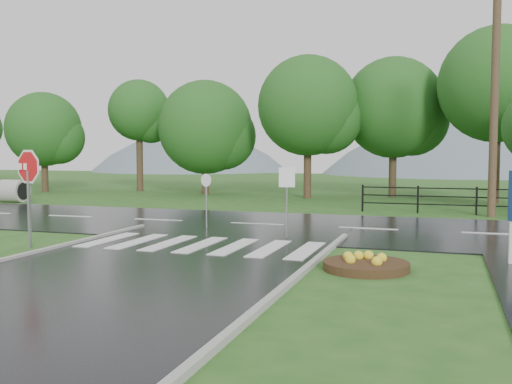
% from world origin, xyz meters
% --- Properties ---
extents(ground, '(120.00, 120.00, 0.00)m').
position_xyz_m(ground, '(0.00, 0.00, 0.00)').
color(ground, '#29581D').
rests_on(ground, ground).
extents(main_road, '(90.00, 8.00, 0.04)m').
position_xyz_m(main_road, '(0.00, 10.00, 0.00)').
color(main_road, black).
rests_on(main_road, ground).
extents(crosswalk, '(6.50, 2.80, 0.02)m').
position_xyz_m(crosswalk, '(0.00, 5.00, 0.06)').
color(crosswalk, silver).
rests_on(crosswalk, ground).
extents(fence_west, '(9.58, 0.08, 1.20)m').
position_xyz_m(fence_west, '(7.75, 16.00, 0.72)').
color(fence_west, black).
rests_on(fence_west, ground).
extents(hills, '(102.00, 48.00, 48.00)m').
position_xyz_m(hills, '(3.49, 65.00, -15.54)').
color(hills, slate).
rests_on(hills, ground).
extents(treeline, '(83.20, 5.20, 10.00)m').
position_xyz_m(treeline, '(1.00, 24.00, 0.00)').
color(treeline, '#1B5119').
rests_on(treeline, ground).
extents(stop_sign, '(1.25, 0.35, 2.90)m').
position_xyz_m(stop_sign, '(-4.39, 3.30, 2.00)').
color(stop_sign, '#939399').
rests_on(stop_sign, ground).
extents(flower_bed, '(1.93, 1.93, 0.39)m').
position_xyz_m(flower_bed, '(4.80, 3.24, 0.14)').
color(flower_bed, '#332111').
rests_on(flower_bed, ground).
extents(reg_sign_small, '(0.47, 0.16, 2.18)m').
position_xyz_m(reg_sign_small, '(1.92, 7.06, 1.54)').
color(reg_sign_small, '#939399').
rests_on(reg_sign_small, ground).
extents(reg_sign_round, '(0.43, 0.15, 1.91)m').
position_xyz_m(reg_sign_round, '(-1.31, 8.41, 1.24)').
color(reg_sign_round, '#939399').
rests_on(reg_sign_round, ground).
extents(utility_pole_east, '(1.71, 0.43, 9.67)m').
position_xyz_m(utility_pole_east, '(8.30, 15.50, 4.91)').
color(utility_pole_east, '#473523').
rests_on(utility_pole_east, ground).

